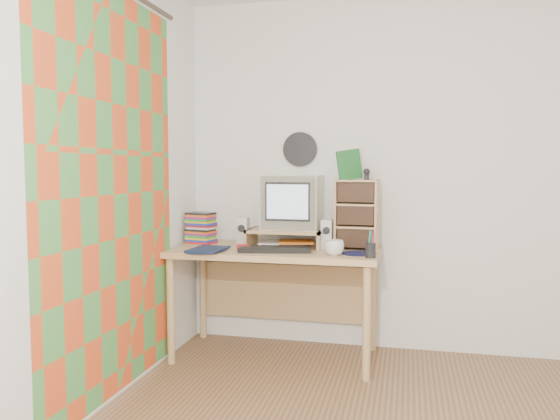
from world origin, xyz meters
The scene contains 20 objects.
back_wall centered at (0.00, 1.75, 1.25)m, with size 3.50×3.50×0.00m, color white.
left_wall centered at (-1.75, 0.00, 1.25)m, with size 3.50×3.50×0.00m, color white.
curtain centered at (-1.71, 0.48, 1.15)m, with size 2.20×2.20×0.00m, color #DA4B1E.
wall_disc centered at (-0.93, 1.73, 1.43)m, with size 0.25×0.25×0.02m, color black.
desk centered at (-1.03, 1.44, 0.62)m, with size 1.40×0.70×0.75m.
monitor_riser centered at (-0.98, 1.48, 0.84)m, with size 0.52×0.30×0.12m.
crt_monitor centered at (-0.95, 1.53, 1.06)m, with size 0.39×0.39×0.37m, color silver.
speaker_left centered at (-1.27, 1.42, 0.85)m, with size 0.08×0.08×0.20m, color silver.
speaker_right centered at (-0.68, 1.44, 0.85)m, with size 0.07×0.07×0.20m, color silver.
keyboard centered at (-1.00, 1.23, 0.77)m, with size 0.47×0.16×0.03m, color black.
dvd_stack centered at (-1.62, 1.51, 0.88)m, with size 0.19×0.13×0.27m, color brown, non-canonical shape.
cd_rack centered at (-0.49, 1.47, 0.98)m, with size 0.28×0.15×0.47m, color tan.
mug centered at (-0.60, 1.16, 0.80)m, with size 0.12×0.12×0.10m, color silver.
diary centered at (-1.53, 1.15, 0.78)m, with size 0.26×0.19×0.05m, color #101D3D.
mousepad centered at (-0.46, 1.27, 0.75)m, with size 0.22×0.22×0.00m, color black.
pen_cup centered at (-0.38, 1.13, 0.81)m, with size 0.06×0.06×0.13m, color black, non-canonical shape.
papers centered at (-0.99, 1.50, 0.77)m, with size 0.27×0.20×0.04m, color white, non-canonical shape.
red_box centered at (-1.22, 1.24, 0.77)m, with size 0.08×0.05×0.04m, color red.
game_box centered at (-0.55, 1.49, 1.32)m, with size 0.16×0.03×0.20m, color #185420.
webcam centered at (-0.43, 1.45, 1.25)m, with size 0.04×0.04×0.08m, color black, non-canonical shape.
Camera 1 is at (-0.16, -2.18, 1.29)m, focal length 35.00 mm.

